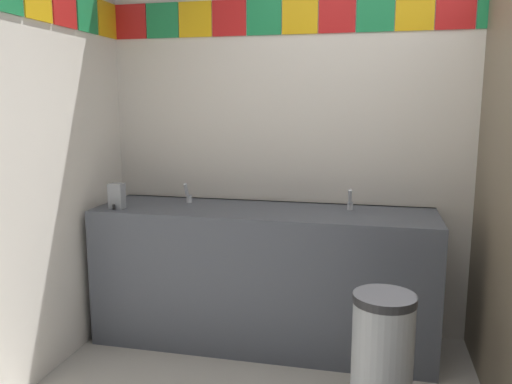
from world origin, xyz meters
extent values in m
cube|color=silver|center=(0.00, 1.50, 1.43)|extent=(3.96, 0.08, 2.87)
cube|color=red|center=(-1.86, 1.46, 2.08)|extent=(0.23, 0.01, 0.23)
cube|color=#1E8C4C|center=(-1.63, 1.46, 2.08)|extent=(0.23, 0.01, 0.23)
cube|color=yellow|center=(-1.40, 1.46, 2.08)|extent=(0.23, 0.01, 0.23)
cube|color=red|center=(-1.16, 1.46, 2.08)|extent=(0.23, 0.01, 0.23)
cube|color=#1E8C4C|center=(-0.93, 1.46, 2.08)|extent=(0.23, 0.01, 0.23)
cube|color=yellow|center=(-0.70, 1.46, 2.08)|extent=(0.23, 0.01, 0.23)
cube|color=red|center=(-0.47, 1.46, 2.08)|extent=(0.23, 0.01, 0.23)
cube|color=#1E8C4C|center=(-0.23, 1.46, 2.08)|extent=(0.23, 0.01, 0.23)
cube|color=yellow|center=(0.00, 1.46, 2.08)|extent=(0.23, 0.01, 0.23)
cube|color=red|center=(0.23, 1.46, 2.08)|extent=(0.23, 0.01, 0.23)
cube|color=#1E8C4C|center=(0.47, 1.46, 2.08)|extent=(0.23, 0.01, 0.23)
cube|color=red|center=(-1.97, 0.85, 2.08)|extent=(0.01, 0.23, 0.23)
cube|color=#1E8C4C|center=(-1.97, 1.10, 2.08)|extent=(0.01, 0.23, 0.23)
cube|color=yellow|center=(-1.97, 1.34, 2.08)|extent=(0.01, 0.23, 0.23)
cube|color=#4C515B|center=(-0.87, 1.16, 0.44)|extent=(2.12, 0.60, 0.87)
cube|color=#4C515B|center=(-0.87, 1.45, 0.83)|extent=(2.12, 0.03, 0.08)
cylinder|color=white|center=(-1.40, 1.13, 0.82)|extent=(0.34, 0.34, 0.10)
cylinder|color=white|center=(-0.34, 1.13, 0.82)|extent=(0.34, 0.34, 0.10)
cylinder|color=silver|center=(-1.40, 1.27, 0.90)|extent=(0.04, 0.04, 0.05)
cylinder|color=silver|center=(-1.40, 1.22, 0.97)|extent=(0.02, 0.06, 0.09)
cylinder|color=silver|center=(-0.34, 1.27, 0.90)|extent=(0.04, 0.04, 0.05)
cylinder|color=silver|center=(-0.34, 1.22, 0.97)|extent=(0.02, 0.06, 0.09)
cube|color=gray|center=(-1.77, 0.98, 0.95)|extent=(0.09, 0.07, 0.16)
cylinder|color=black|center=(-1.77, 0.94, 0.89)|extent=(0.02, 0.02, 0.03)
cube|color=#726651|center=(0.43, 0.67, 1.12)|extent=(0.04, 1.58, 2.24)
cylinder|color=#999EA3|center=(-0.14, 0.37, 0.32)|extent=(0.28, 0.28, 0.64)
cylinder|color=#262628|center=(-0.14, 0.37, 0.66)|extent=(0.29, 0.29, 0.04)
camera|label=1|loc=(-0.21, -1.92, 1.53)|focal=36.14mm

